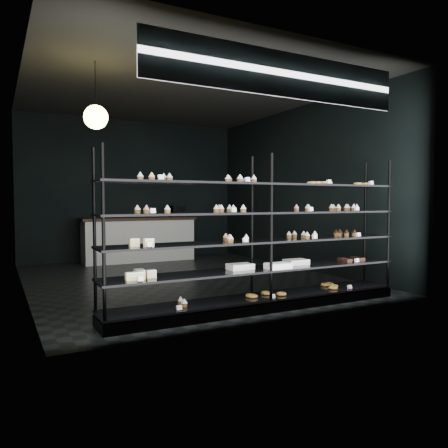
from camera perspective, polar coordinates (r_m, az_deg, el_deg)
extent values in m
cube|color=black|center=(7.67, -5.45, -7.06)|extent=(5.00, 6.00, 0.01)
cube|color=black|center=(7.77, -5.57, 16.77)|extent=(5.00, 6.00, 0.01)
cube|color=black|center=(10.39, -11.82, 4.36)|extent=(5.00, 0.01, 3.20)
cube|color=black|center=(4.91, 7.96, 5.97)|extent=(5.00, 0.01, 3.20)
cube|color=black|center=(7.00, -24.89, 4.83)|extent=(0.01, 6.00, 3.20)
cube|color=black|center=(8.81, 9.76, 4.63)|extent=(0.01, 6.00, 3.20)
cube|color=black|center=(5.54, 4.85, -10.40)|extent=(4.00, 0.50, 0.12)
cylinder|color=black|center=(4.43, -15.45, -1.74)|extent=(0.04, 0.04, 1.85)
cylinder|color=black|center=(4.86, -16.56, -1.35)|extent=(0.04, 0.04, 1.85)
cylinder|color=black|center=(5.22, 6.20, -0.95)|extent=(0.04, 0.04, 1.85)
cylinder|color=black|center=(5.58, 3.68, -0.68)|extent=(0.04, 0.04, 1.85)
cylinder|color=black|center=(6.52, 20.70, -0.34)|extent=(0.04, 0.04, 1.85)
cylinder|color=black|center=(6.82, 17.94, -0.15)|extent=(0.04, 0.04, 1.85)
cube|color=black|center=(5.52, 4.86, -9.50)|extent=(4.00, 0.50, 0.03)
cube|color=black|center=(5.45, 4.87, -5.90)|extent=(4.00, 0.50, 0.02)
cube|color=black|center=(5.41, 4.89, -2.24)|extent=(4.00, 0.50, 0.02)
cube|color=black|center=(5.39, 4.91, 1.47)|extent=(4.00, 0.50, 0.02)
cube|color=black|center=(5.39, 4.92, 5.19)|extent=(4.00, 0.50, 0.02)
cube|color=white|center=(4.63, -8.15, 6.00)|extent=(0.06, 0.04, 0.06)
cube|color=white|center=(5.06, 2.77, 5.77)|extent=(0.06, 0.04, 0.06)
cube|color=white|center=(5.81, 13.65, 5.33)|extent=(0.06, 0.04, 0.06)
cube|color=white|center=(6.31, 18.63, 5.07)|extent=(0.06, 0.04, 0.06)
cube|color=white|center=(4.60, -8.99, 1.65)|extent=(0.06, 0.04, 0.06)
cube|color=white|center=(4.97, 1.13, 1.79)|extent=(0.06, 0.04, 0.06)
cube|color=white|center=(5.58, 10.89, 1.86)|extent=(0.05, 0.04, 0.06)
cube|color=white|center=(6.10, 16.63, 1.89)|extent=(0.06, 0.04, 0.06)
cube|color=white|center=(4.59, -10.28, -2.74)|extent=(0.06, 0.04, 0.06)
cube|color=white|center=(5.08, 2.83, -2.15)|extent=(0.06, 0.04, 0.06)
cube|color=white|center=(5.64, 11.45, -1.69)|extent=(0.05, 0.04, 0.06)
cube|color=white|center=(6.17, 17.16, -1.36)|extent=(0.06, 0.04, 0.06)
cube|color=white|center=(4.62, -10.91, -7.10)|extent=(0.06, 0.04, 0.06)
cube|color=white|center=(6.20, 17.07, -4.59)|extent=(0.06, 0.04, 0.06)
cube|color=white|center=(4.82, -6.10, -10.87)|extent=(0.06, 0.04, 0.06)
cube|color=white|center=(5.38, 6.22, -9.42)|extent=(0.05, 0.04, 0.06)
cube|color=white|center=(6.14, 15.90, -7.95)|extent=(0.06, 0.04, 0.06)
cube|color=#0E1546|center=(5.17, 7.51, 18.78)|extent=(3.20, 0.04, 0.45)
cube|color=white|center=(5.15, 7.64, 18.83)|extent=(3.30, 0.02, 0.50)
cylinder|color=black|center=(6.25, -16.46, 17.24)|extent=(0.01, 0.01, 0.57)
sphere|color=#FFD359|center=(6.16, -16.40, 13.24)|extent=(0.31, 0.31, 0.31)
cube|color=silver|center=(9.94, -11.05, -2.15)|extent=(2.42, 0.60, 0.92)
cube|color=black|center=(9.91, -11.08, 0.67)|extent=(2.52, 0.65, 0.06)
cube|color=black|center=(10.21, -6.15, 1.65)|extent=(0.30, 0.30, 0.25)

